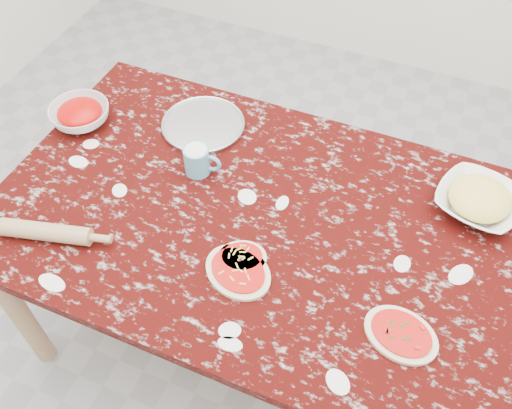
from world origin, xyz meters
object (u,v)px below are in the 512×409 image
Objects in this scene: worktable at (256,231)px; rolling_pin at (46,232)px; cheese_bowl at (478,202)px; flour_mug at (198,160)px; sauce_bowl at (80,115)px; pizza_tray at (203,125)px.

rolling_pin is (-0.53, -0.31, 0.11)m from worktable.
cheese_bowl is 0.87m from flour_mug.
cheese_bowl reaches higher than worktable.
cheese_bowl reaches higher than rolling_pin.
sauce_bowl is 0.50m from rolling_pin.
cheese_bowl is at bearing 12.55° from flour_mug.
pizza_tray is 1.38× the size of sauce_bowl.
sauce_bowl is at bearing 173.95° from flour_mug.
sauce_bowl is 0.76× the size of rolling_pin.
worktable is at bearing -154.84° from cheese_bowl.
cheese_bowl is (0.61, 0.29, 0.11)m from worktable.
sauce_bowl reaches higher than rolling_pin.
worktable is at bearing -21.83° from flour_mug.
rolling_pin is at bearing -152.16° from cheese_bowl.
sauce_bowl is at bearing 168.48° from worktable.
flour_mug reaches higher than worktable.
worktable is 6.49× the size of cheese_bowl.
worktable is 0.29m from flour_mug.
worktable is 0.75m from sauce_bowl.
cheese_bowl is at bearing -0.52° from pizza_tray.
rolling_pin is (-0.29, -0.41, -0.02)m from flour_mug.
cheese_bowl is at bearing 5.88° from sauce_bowl.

